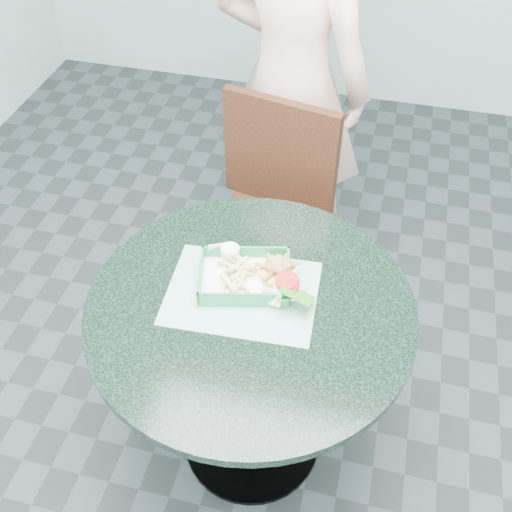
% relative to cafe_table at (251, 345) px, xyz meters
% --- Properties ---
extents(floor, '(4.00, 5.00, 0.02)m').
position_rel_cafe_table_xyz_m(floor, '(0.00, 0.00, -0.58)').
color(floor, '#303335').
rests_on(floor, ground).
extents(cafe_table, '(0.92, 0.92, 0.75)m').
position_rel_cafe_table_xyz_m(cafe_table, '(0.00, 0.00, 0.00)').
color(cafe_table, black).
rests_on(cafe_table, floor).
extents(dining_chair, '(0.46, 0.46, 0.93)m').
position_rel_cafe_table_xyz_m(dining_chair, '(-0.09, 0.68, -0.05)').
color(dining_chair, '#4B2C1C').
rests_on(dining_chair, floor).
extents(diner_person, '(0.85, 0.67, 2.06)m').
position_rel_cafe_table_xyz_m(diner_person, '(-0.10, 1.01, 0.45)').
color(diner_person, beige).
rests_on(diner_person, floor).
extents(placemat, '(0.44, 0.34, 0.00)m').
position_rel_cafe_table_xyz_m(placemat, '(-0.03, 0.03, 0.17)').
color(placemat, '#86BCAD').
rests_on(placemat, cafe_table).
extents(food_basket, '(0.26, 0.19, 0.05)m').
position_rel_cafe_table_xyz_m(food_basket, '(-0.04, 0.07, 0.19)').
color(food_basket, '#1E8648').
rests_on(food_basket, placemat).
extents(crab_sandwich, '(0.11, 0.11, 0.07)m').
position_rel_cafe_table_xyz_m(crab_sandwich, '(0.06, 0.09, 0.22)').
color(crab_sandwich, gold).
rests_on(crab_sandwich, food_basket).
extents(fries_pile, '(0.14, 0.15, 0.05)m').
position_rel_cafe_table_xyz_m(fries_pile, '(-0.06, 0.09, 0.21)').
color(fries_pile, '#E3C17E').
rests_on(fries_pile, food_basket).
extents(sauce_ramekin, '(0.06, 0.06, 0.03)m').
position_rel_cafe_table_xyz_m(sauce_ramekin, '(-0.08, 0.15, 0.22)').
color(sauce_ramekin, white).
rests_on(sauce_ramekin, food_basket).
extents(garnish_cup, '(0.12, 0.11, 0.05)m').
position_rel_cafe_table_xyz_m(garnish_cup, '(0.09, 0.02, 0.21)').
color(garnish_cup, white).
rests_on(garnish_cup, food_basket).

